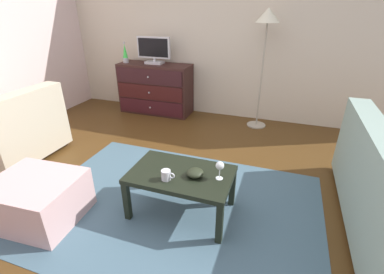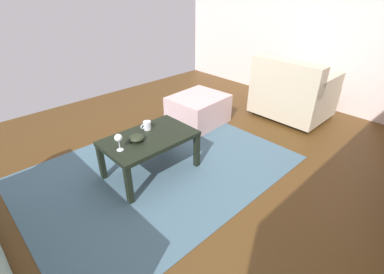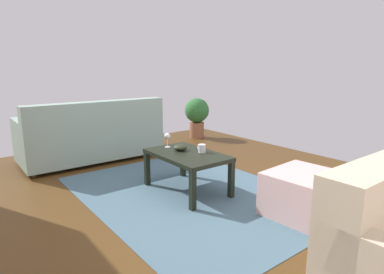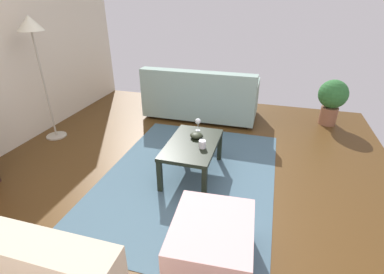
% 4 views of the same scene
% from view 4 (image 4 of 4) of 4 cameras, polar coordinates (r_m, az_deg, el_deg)
% --- Properties ---
extents(ground_plane, '(5.82, 5.14, 0.05)m').
position_cam_4_polar(ground_plane, '(3.22, -5.19, -9.83)').
color(ground_plane, '#4C3115').
extents(area_rug, '(2.60, 1.90, 0.01)m').
position_cam_4_polar(area_rug, '(3.30, -0.70, -8.03)').
color(area_rug, '#436071').
rests_on(area_rug, ground_plane).
extents(coffee_table, '(0.86, 0.54, 0.41)m').
position_cam_4_polar(coffee_table, '(3.18, 0.06, -2.03)').
color(coffee_table, black).
rests_on(coffee_table, ground_plane).
extents(wine_glass, '(0.07, 0.07, 0.16)m').
position_cam_4_polar(wine_glass, '(3.39, 1.20, 3.09)').
color(wine_glass, silver).
rests_on(wine_glass, coffee_table).
extents(mug, '(0.11, 0.08, 0.08)m').
position_cam_4_polar(mug, '(3.04, 2.08, -1.41)').
color(mug, silver).
rests_on(mug, coffee_table).
extents(bowl_decorative, '(0.14, 0.14, 0.06)m').
position_cam_4_polar(bowl_decorative, '(3.25, 0.85, 0.32)').
color(bowl_decorative, '#242B1C').
rests_on(bowl_decorative, coffee_table).
extents(couch_large, '(0.85, 1.82, 0.84)m').
position_cam_4_polar(couch_large, '(4.79, 1.78, 7.79)').
color(couch_large, '#332319').
rests_on(couch_large, ground_plane).
extents(ottoman, '(0.74, 0.64, 0.38)m').
position_cam_4_polar(ottoman, '(2.32, 3.95, -20.43)').
color(ottoman, '#CDA6A6').
rests_on(ottoman, ground_plane).
extents(standing_lamp, '(0.32, 0.32, 1.65)m').
position_cam_4_polar(standing_lamp, '(4.28, -29.29, 17.26)').
color(standing_lamp, '#A59E8C').
rests_on(standing_lamp, ground_plane).
extents(potted_plant, '(0.44, 0.44, 0.72)m').
position_cam_4_polar(potted_plant, '(4.96, 26.27, 7.00)').
color(potted_plant, brown).
rests_on(potted_plant, ground_plane).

